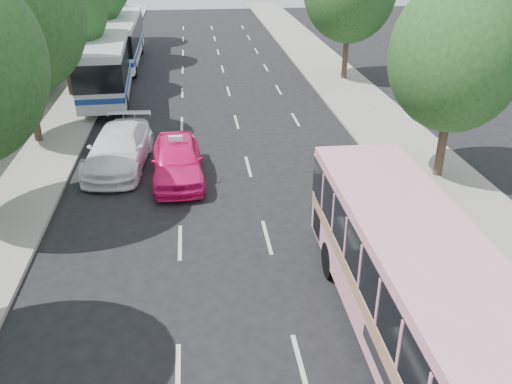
{
  "coord_description": "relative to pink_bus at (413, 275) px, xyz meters",
  "views": [
    {
      "loc": [
        -1.2,
        -11.5,
        9.39
      ],
      "look_at": [
        0.66,
        4.22,
        1.6
      ],
      "focal_mm": 38.0,
      "sensor_mm": 36.0,
      "label": 1
    }
  ],
  "objects": [
    {
      "name": "tree_right_near",
      "position": [
        5.09,
        9.46,
        3.14
      ],
      "size": [
        5.1,
        5.1,
        7.95
      ],
      "color": "#38281E",
      "rests_on": "ground"
    },
    {
      "name": "low_wall",
      "position": [
        -13.99,
        21.52,
        -1.16
      ],
      "size": [
        0.3,
        90.0,
        1.5
      ],
      "primitive_type": "cube",
      "color": "#9E998E",
      "rests_on": "sidewalk_left"
    },
    {
      "name": "pink_bus",
      "position": [
        0.0,
        0.0,
        0.0
      ],
      "size": [
        2.71,
        10.4,
        3.31
      ],
      "rotation": [
        0.0,
        0.0,
        -0.01
      ],
      "color": "pink",
      "rests_on": "ground"
    },
    {
      "name": "ground",
      "position": [
        -3.69,
        1.52,
        -2.06
      ],
      "size": [
        120.0,
        120.0,
        0.0
      ],
      "primitive_type": "plane",
      "color": "black",
      "rests_on": "ground"
    },
    {
      "name": "white_pickup",
      "position": [
        -8.19,
        12.18,
        -1.22
      ],
      "size": [
        2.89,
        5.98,
        1.68
      ],
      "primitive_type": "imported",
      "rotation": [
        0.0,
        0.0,
        -0.09
      ],
      "color": "white",
      "rests_on": "ground"
    },
    {
      "name": "pink_taxi",
      "position": [
        -5.69,
        10.54,
        -1.2
      ],
      "size": [
        2.22,
        5.11,
        1.71
      ],
      "primitive_type": "imported",
      "rotation": [
        0.0,
        0.0,
        0.04
      ],
      "color": "#FD1676",
      "rests_on": "ground"
    },
    {
      "name": "tree_left_d",
      "position": [
        -12.21,
        23.46,
        3.57
      ],
      "size": [
        5.52,
        5.52,
        8.6
      ],
      "color": "#38281E",
      "rests_on": "ground"
    },
    {
      "name": "taxi_roof_sign",
      "position": [
        -5.69,
        10.54,
        -0.26
      ],
      "size": [
        0.56,
        0.2,
        0.18
      ],
      "primitive_type": "cube",
      "rotation": [
        0.0,
        0.0,
        0.04
      ],
      "color": "silver",
      "rests_on": "pink_taxi"
    },
    {
      "name": "sidewalk_left",
      "position": [
        -12.19,
        21.52,
        -1.99
      ],
      "size": [
        4.0,
        90.0,
        0.15
      ],
      "primitive_type": "cube",
      "color": "#9E998E",
      "rests_on": "ground"
    },
    {
      "name": "sidewalk_right",
      "position": [
        4.81,
        21.52,
        -2.0
      ],
      "size": [
        4.0,
        90.0,
        0.12
      ],
      "primitive_type": "cube",
      "color": "#9E998E",
      "rests_on": "ground"
    },
    {
      "name": "tour_coach_rear",
      "position": [
        -9.99,
        31.72,
        0.04
      ],
      "size": [
        2.67,
        11.67,
        3.48
      ],
      "rotation": [
        0.0,
        0.0,
        0.01
      ],
      "color": "white",
      "rests_on": "ground"
    },
    {
      "name": "tree_left_c",
      "position": [
        -12.31,
        15.46,
        4.06
      ],
      "size": [
        6.0,
        6.0,
        9.35
      ],
      "color": "#38281E",
      "rests_on": "ground"
    },
    {
      "name": "tour_coach_front",
      "position": [
        -9.99,
        23.66,
        0.07
      ],
      "size": [
        3.14,
        11.93,
        3.53
      ],
      "rotation": [
        0.0,
        0.0,
        0.05
      ],
      "color": "silver",
      "rests_on": "ground"
    }
  ]
}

